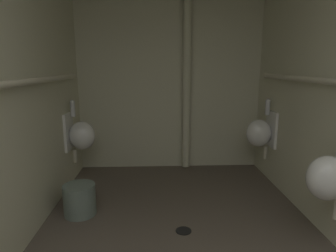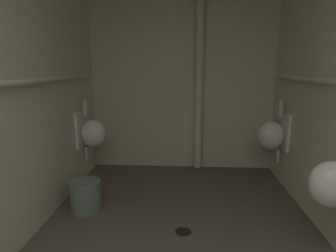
% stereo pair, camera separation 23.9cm
% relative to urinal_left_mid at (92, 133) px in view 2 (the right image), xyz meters
% --- Properties ---
extents(wall_back, '(2.60, 0.06, 2.66)m').
position_rel_urinal_left_mid_xyz_m(wall_back, '(1.09, 0.62, 0.71)').
color(wall_back, beige).
rests_on(wall_back, ground).
extents(urinal_left_mid, '(0.32, 0.30, 0.76)m').
position_rel_urinal_left_mid_xyz_m(urinal_left_mid, '(0.00, 0.00, 0.00)').
color(urinal_left_mid, white).
extents(urinal_right_mid, '(0.32, 0.30, 0.76)m').
position_rel_urinal_left_mid_xyz_m(urinal_right_mid, '(2.18, -1.42, 0.00)').
color(urinal_right_mid, white).
extents(urinal_right_far, '(0.32, 0.30, 0.76)m').
position_rel_urinal_left_mid_xyz_m(urinal_right_far, '(2.18, 0.03, 0.00)').
color(urinal_right_far, white).
extents(supply_pipe_left, '(0.06, 3.39, 0.06)m').
position_rel_urinal_left_mid_xyz_m(supply_pipe_left, '(-0.09, -1.47, 0.68)').
color(supply_pipe_left, beige).
extents(standpipe_back_wall, '(0.11, 0.11, 2.61)m').
position_rel_urinal_left_mid_xyz_m(standpipe_back_wall, '(1.32, 0.51, 0.71)').
color(standpipe_back_wall, beige).
rests_on(standpipe_back_wall, ground).
extents(floor_drain, '(0.14, 0.14, 0.01)m').
position_rel_urinal_left_mid_xyz_m(floor_drain, '(1.13, -1.09, -0.62)').
color(floor_drain, black).
rests_on(floor_drain, ground).
extents(waste_bin, '(0.31, 0.31, 0.30)m').
position_rel_urinal_left_mid_xyz_m(waste_bin, '(0.15, -0.75, -0.47)').
color(waste_bin, slate).
rests_on(waste_bin, ground).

